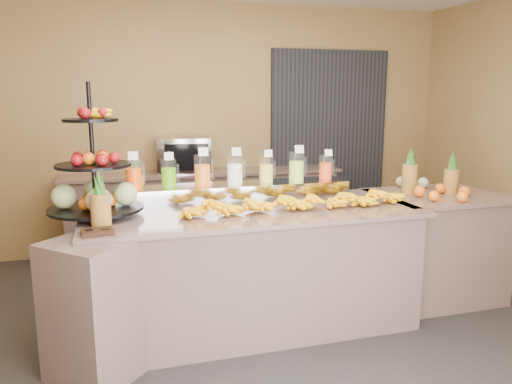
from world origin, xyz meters
name	(u,v)px	position (x,y,z in m)	size (l,w,h in m)	color
ground	(265,342)	(0.00, 0.00, 0.00)	(6.00, 6.00, 0.00)	black
room_envelope	(259,82)	(0.19, 0.79, 1.88)	(6.04, 5.02, 2.82)	olive
buffet_counter	(240,271)	(-0.12, 0.26, 0.47)	(2.75, 1.25, 0.93)	gray
right_counter	(435,245)	(1.70, 0.40, 0.47)	(1.08, 0.88, 0.93)	gray
back_ledge	(206,211)	(0.00, 2.25, 0.47)	(3.10, 0.55, 0.93)	gray
pitcher_tray	(235,193)	(-0.07, 0.58, 1.01)	(1.85, 0.30, 0.15)	gray
juice_pitcher_orange_a	(134,176)	(-0.85, 0.58, 1.18)	(0.12, 0.13, 0.30)	silver
juice_pitcher_green	(169,175)	(-0.59, 0.58, 1.18)	(0.12, 0.12, 0.28)	silver
juice_pitcher_orange_b	(202,172)	(-0.33, 0.58, 1.19)	(0.13, 0.13, 0.31)	silver
juice_pitcher_milk	(235,171)	(-0.07, 0.58, 1.18)	(0.13, 0.13, 0.31)	silver
juice_pitcher_lemon	(266,171)	(0.19, 0.58, 1.17)	(0.12, 0.12, 0.28)	silver
juice_pitcher_lime	(296,168)	(0.45, 0.58, 1.18)	(0.13, 0.13, 0.31)	silver
juice_pitcher_orange_c	(325,169)	(0.71, 0.58, 1.17)	(0.11, 0.11, 0.26)	silver
banana_heap	(295,199)	(0.31, 0.24, 1.00)	(1.83, 0.17, 0.15)	#EEAE0B
fruit_stand	(101,183)	(-1.08, 0.42, 1.17)	(0.72, 0.72, 0.93)	black
condiment_caddy	(98,232)	(-1.11, -0.08, 0.94)	(0.19, 0.14, 0.03)	black
pineapple_left_a	(101,206)	(-1.09, 0.10, 1.07)	(0.13, 0.13, 0.38)	brown
pineapple_left_b	(137,187)	(-0.83, 0.72, 1.07)	(0.12, 0.12, 0.38)	brown
right_fruit_pile	(435,186)	(1.62, 0.35, 1.01)	(0.48, 0.46, 0.25)	brown
oven_warmer	(184,155)	(-0.23, 2.25, 1.12)	(0.58, 0.40, 0.38)	gray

